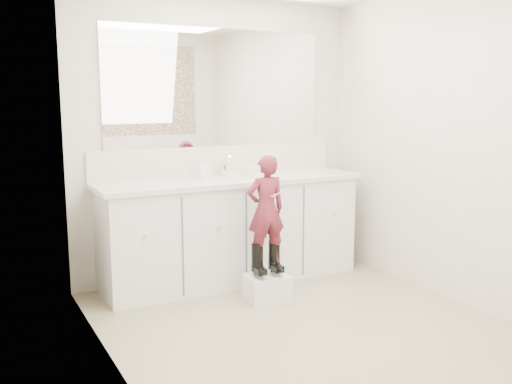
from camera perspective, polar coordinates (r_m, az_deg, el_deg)
floor at (r=4.00m, az=5.45°, el=-13.55°), size 3.00×3.00×0.00m
wall_back at (r=5.01m, az=-3.89°, el=5.30°), size 2.60×0.00×2.60m
wall_left at (r=3.17m, az=-14.19°, el=2.62°), size 0.00×3.00×3.00m
wall_right at (r=4.55m, az=19.50°, el=4.36°), size 0.00×3.00×3.00m
vanity_cabinet at (r=4.89m, az=-2.45°, el=-4.00°), size 2.20×0.55×0.85m
countertop at (r=4.79m, az=-2.41°, el=1.14°), size 2.28×0.58×0.04m
backsplash at (r=5.02m, az=-3.79°, el=3.18°), size 2.28×0.03×0.25m
mirror at (r=4.99m, az=-3.89°, el=10.34°), size 2.00×0.02×1.00m
faucet at (r=4.93m, az=-3.25°, el=2.19°), size 0.08×0.08×0.10m
cup at (r=4.86m, az=-0.59°, el=2.08°), size 0.10×0.10×0.09m
soap_bottle at (r=4.76m, az=-5.44°, el=2.49°), size 0.11×0.11×0.20m
step_stool at (r=4.48m, az=1.10°, el=-9.56°), size 0.33×0.29×0.20m
boot_left at (r=4.40m, az=0.13°, el=-6.79°), size 0.11×0.18×0.26m
boot_right at (r=4.47m, az=1.83°, el=-6.53°), size 0.11×0.18×0.26m
toddler at (r=4.34m, az=1.00°, el=-1.76°), size 0.32×0.22×0.83m
toothbrush at (r=4.28m, az=2.34°, el=-0.11°), size 0.14×0.02×0.06m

